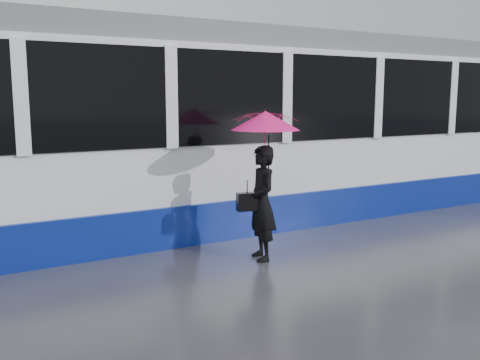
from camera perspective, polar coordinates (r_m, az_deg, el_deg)
ground at (r=7.26m, az=2.15°, el=-8.88°), size 90.00×90.00×0.00m
rails at (r=9.39m, az=-6.07°, el=-4.78°), size 34.00×1.51×0.02m
tram at (r=11.24m, az=11.83°, el=5.70°), size 26.00×2.56×3.35m
woman at (r=7.27m, az=2.34°, el=-2.48°), size 0.49×0.64×1.57m
umbrella at (r=7.17m, az=2.72°, el=4.92°), size 1.10×1.10×1.06m
handbag at (r=7.16m, az=0.77°, el=-2.32°), size 0.30×0.18×0.42m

